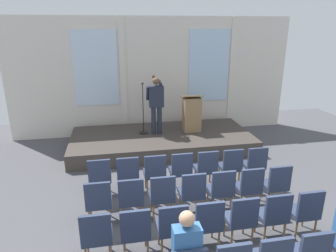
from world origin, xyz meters
name	(u,v)px	position (x,y,z in m)	size (l,w,h in m)	color
ground_plane	(204,243)	(0.00, 0.00, 0.00)	(15.31, 15.31, 0.00)	#4C4C51
rear_partition	(155,76)	(0.03, 5.88, 1.94)	(9.32, 0.14, 3.84)	silver
stage_platform	(162,141)	(0.00, 4.38, 0.22)	(5.35, 2.42, 0.43)	#3F3833
speaker	(156,102)	(-0.14, 4.49, 1.42)	(0.51, 0.69, 1.70)	#232838
mic_stand	(143,123)	(-0.52, 4.58, 0.77)	(0.28, 0.28, 1.55)	black
lectern	(192,113)	(0.96, 4.54, 0.98)	(0.60, 0.48, 1.16)	#93724C
chair_r0_c0	(100,176)	(-1.75, 1.79, 0.53)	(0.46, 0.44, 0.94)	olive
chair_r0_c1	(128,173)	(-1.16, 1.79, 0.53)	(0.46, 0.44, 0.94)	olive
chair_r0_c2	(155,171)	(-0.58, 1.79, 0.53)	(0.46, 0.44, 0.94)	olive
chair_r0_c3	(181,169)	(0.00, 1.79, 0.53)	(0.46, 0.44, 0.94)	olive
chair_r0_c4	(206,167)	(0.58, 1.79, 0.53)	(0.46, 0.44, 0.94)	olive
chair_r0_c5	(231,165)	(1.16, 1.79, 0.53)	(0.46, 0.44, 0.94)	olive
chair_r0_c6	(255,163)	(1.75, 1.79, 0.53)	(0.46, 0.44, 0.94)	olive
chair_r1_c0	(99,200)	(-1.75, 0.83, 0.53)	(0.46, 0.44, 0.94)	olive
chair_r1_c1	(131,197)	(-1.16, 0.83, 0.53)	(0.46, 0.44, 0.94)	olive
chair_r1_c2	(162,194)	(-0.58, 0.83, 0.53)	(0.46, 0.44, 0.94)	olive
chair_r1_c3	(192,191)	(0.00, 0.83, 0.53)	(0.46, 0.44, 0.94)	olive
chair_r1_c4	(221,188)	(0.58, 0.83, 0.53)	(0.46, 0.44, 0.94)	olive
chair_r1_c5	(249,185)	(1.16, 0.83, 0.53)	(0.46, 0.44, 0.94)	olive
chair_r1_c6	(276,183)	(1.75, 0.83, 0.53)	(0.46, 0.44, 0.94)	olive
chair_r2_c0	(97,234)	(-1.75, -0.13, 0.53)	(0.46, 0.44, 0.94)	olive
chair_r2_c1	(135,229)	(-1.16, -0.13, 0.53)	(0.46, 0.44, 0.94)	olive
chair_r2_c2	(172,225)	(-0.58, -0.13, 0.53)	(0.46, 0.44, 0.94)	olive
chair_r2_c3	(207,221)	(0.00, -0.13, 0.53)	(0.46, 0.44, 0.94)	olive
chair_r2_c4	(241,217)	(0.58, -0.13, 0.53)	(0.46, 0.44, 0.94)	olive
chair_r2_c5	(274,213)	(1.16, -0.13, 0.53)	(0.46, 0.44, 0.94)	olive
chair_r2_c6	(305,210)	(1.75, -0.13, 0.53)	(0.46, 0.44, 0.94)	olive
audience_r3_c2	(186,252)	(-0.58, -1.01, 0.76)	(0.36, 0.39, 1.38)	#2D2D33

